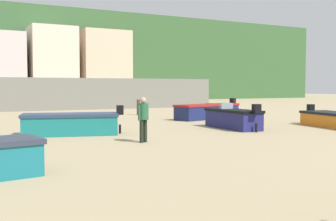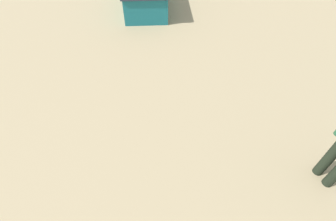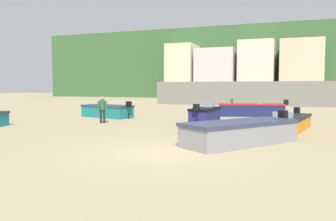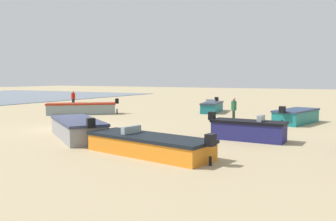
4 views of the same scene
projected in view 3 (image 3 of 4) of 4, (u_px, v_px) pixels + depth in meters
The scene contains 14 objects.
ground_plane at pixel (165, 152), 11.78m from camera, with size 160.00×160.00×0.00m, color tan.
headland_hill at pixel (276, 66), 73.01m from camera, with size 90.00×32.00×12.86m, color #355A31.
harbor_pier at pixel (248, 93), 40.11m from camera, with size 21.98×2.40×2.76m, color slate.
townhouse_left at pixel (183, 72), 60.76m from camera, with size 4.66×6.59×9.39m, color beige.
townhouse_centre at pixel (216, 74), 58.21m from camera, with size 6.46×5.59×8.44m, color beige.
townhouse_centre_right at pixel (257, 71), 55.93m from camera, with size 5.54×5.74×9.47m, color beige.
townhouse_far_right at pixel (301, 70), 53.27m from camera, with size 6.28×5.03×9.37m, color beige.
boat_orange_0 at pixel (287, 123), 17.31m from camera, with size 2.52×5.50×1.05m.
boat_navy_1 at pixel (252, 110), 25.68m from camera, with size 5.06×2.58×1.25m.
boat_navy_3 at pixel (205, 115), 21.26m from camera, with size 1.30×3.66×1.24m.
boat_grey_5 at pixel (240, 133), 13.29m from camera, with size 4.23×4.94×1.23m.
boat_teal_6 at pixel (107, 111), 24.81m from camera, with size 4.23×2.49×1.21m.
mooring_post_near_water at pixel (232, 105), 31.45m from camera, with size 0.24×0.24×1.09m, color #503A20.
beach_walker_distant at pixel (102, 107), 20.88m from camera, with size 0.52×0.45×1.62m.
Camera 3 is at (4.16, -10.88, 2.26)m, focal length 36.87 mm.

